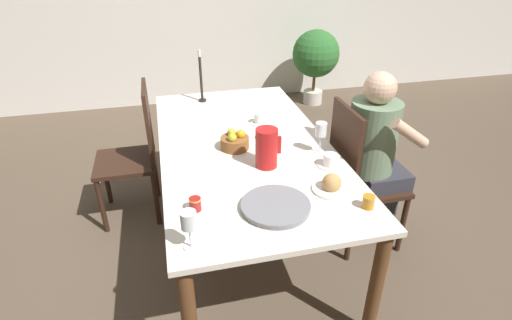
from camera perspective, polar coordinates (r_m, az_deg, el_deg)
The scene contains 17 objects.
ground_plane at distance 2.88m, azimuth -1.41°, elevation -10.74°, with size 20.00×20.00×0.00m, color brown.
dining_table at distance 2.51m, azimuth -1.59°, elevation 0.61°, with size 1.03×1.97×0.73m.
chair_person_side at distance 2.63m, azimuth 14.38°, elevation -2.15°, with size 0.42×0.42×0.99m.
chair_opposite at distance 2.96m, azimuth -16.86°, elevation 1.17°, with size 0.42×0.42×0.99m.
person_seated at distance 2.59m, azimuth 16.76°, elevation 1.71°, with size 0.39×0.41×1.19m.
red_pitcher at distance 2.18m, azimuth 1.52°, elevation 1.77°, with size 0.15×0.12×0.22m.
wine_glass_water at distance 2.35m, azimuth 9.28°, elevation 4.14°, with size 0.07×0.07×0.19m.
wine_glass_juice at distance 1.63m, azimuth -9.58°, elevation -8.76°, with size 0.07×0.07×0.18m.
teacup_near_person at distance 2.26m, azimuth 10.58°, elevation -0.12°, with size 0.14×0.14×0.07m.
teacup_across at distance 2.75m, azimuth 0.63°, elevation 5.89°, with size 0.14×0.14×0.07m.
serving_tray at distance 1.89m, azimuth 2.85°, elevation -6.61°, with size 0.33×0.33×0.03m.
bread_plate at distance 2.05m, azimuth 10.73°, elevation -3.52°, with size 0.19×0.19×0.10m.
jam_jar_amber at distance 1.89m, azimuth -8.68°, elevation -6.17°, with size 0.06×0.06×0.06m.
jam_jar_red at distance 1.96m, azimuth 15.77°, elevation -5.69°, with size 0.06×0.06×0.06m.
fruit_bowl at distance 2.41m, azimuth -3.04°, elevation 2.68°, with size 0.17×0.17×0.12m.
candlestick_tall at distance 3.12m, azimuth -7.84°, elevation 11.10°, with size 0.06×0.06×0.40m.
potted_plant at distance 4.98m, azimuth 8.53°, elevation 14.50°, with size 0.56×0.56×0.90m.
Camera 1 is at (-0.45, -2.15, 1.86)m, focal length 28.00 mm.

